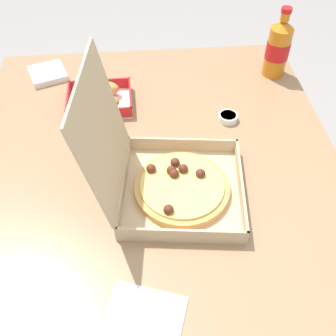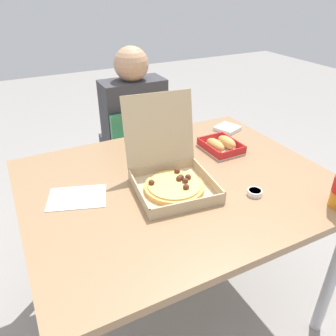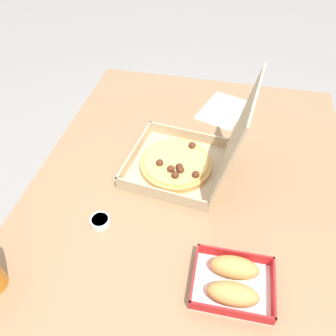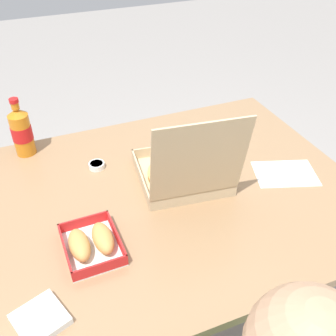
# 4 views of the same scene
# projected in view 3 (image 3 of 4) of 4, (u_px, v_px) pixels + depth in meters

# --- Properties ---
(ground_plane) EXTENTS (10.00, 10.00, 0.00)m
(ground_plane) POSITION_uv_depth(u_px,v_px,m) (183.00, 286.00, 1.56)
(ground_plane) COLOR gray
(dining_table) EXTENTS (1.21, 0.98, 0.75)m
(dining_table) POSITION_uv_depth(u_px,v_px,m) (190.00, 198.00, 1.07)
(dining_table) COLOR #997551
(dining_table) RESTS_ON ground_plane
(pizza_box_open) EXTENTS (0.33, 0.38, 0.33)m
(pizza_box_open) POSITION_uv_depth(u_px,v_px,m) (186.00, 159.00, 1.02)
(pizza_box_open) COLOR tan
(pizza_box_open) RESTS_ON dining_table
(bread_side_box) EXTENTS (0.15, 0.19, 0.06)m
(bread_side_box) POSITION_uv_depth(u_px,v_px,m) (233.00, 281.00, 0.76)
(bread_side_box) COLOR white
(bread_side_box) RESTS_ON dining_table
(paper_menu) EXTENTS (0.25, 0.21, 0.00)m
(paper_menu) POSITION_uv_depth(u_px,v_px,m) (223.00, 110.00, 1.27)
(paper_menu) COLOR white
(paper_menu) RESTS_ON dining_table
(dipping_sauce_cup) EXTENTS (0.06, 0.06, 0.02)m
(dipping_sauce_cup) POSITION_uv_depth(u_px,v_px,m) (100.00, 221.00, 0.90)
(dipping_sauce_cup) COLOR white
(dipping_sauce_cup) RESTS_ON dining_table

